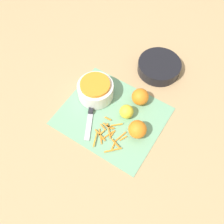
{
  "coord_description": "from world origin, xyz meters",
  "views": [
    {
      "loc": [
        0.3,
        -0.47,
        1.0
      ],
      "look_at": [
        0.0,
        0.0,
        0.04
      ],
      "focal_mm": 42.0,
      "sensor_mm": 36.0,
      "label": 1
    }
  ],
  "objects_px": {
    "bowl_dark": "(159,67)",
    "lemon": "(126,112)",
    "orange_right": "(137,129)",
    "bowl_speckled": "(96,90)",
    "knife": "(91,110)",
    "orange_left": "(140,97)"
  },
  "relations": [
    {
      "from": "bowl_dark",
      "to": "lemon",
      "type": "xyz_separation_m",
      "value": [
        -0.0,
        -0.3,
        0.01
      ]
    },
    {
      "from": "orange_right",
      "to": "bowl_speckled",
      "type": "bearing_deg",
      "value": 164.87
    },
    {
      "from": "bowl_dark",
      "to": "knife",
      "type": "bearing_deg",
      "value": -111.24
    },
    {
      "from": "knife",
      "to": "orange_left",
      "type": "relative_size",
      "value": 2.61
    },
    {
      "from": "orange_right",
      "to": "orange_left",
      "type": "bearing_deg",
      "value": 115.47
    },
    {
      "from": "lemon",
      "to": "bowl_dark",
      "type": "bearing_deg",
      "value": 89.91
    },
    {
      "from": "bowl_speckled",
      "to": "orange_right",
      "type": "bearing_deg",
      "value": -15.13
    },
    {
      "from": "orange_left",
      "to": "orange_right",
      "type": "height_order",
      "value": "orange_right"
    },
    {
      "from": "bowl_speckled",
      "to": "orange_left",
      "type": "relative_size",
      "value": 2.11
    },
    {
      "from": "bowl_dark",
      "to": "orange_right",
      "type": "bearing_deg",
      "value": -76.96
    },
    {
      "from": "bowl_dark",
      "to": "lemon",
      "type": "distance_m",
      "value": 0.3
    },
    {
      "from": "orange_left",
      "to": "lemon",
      "type": "bearing_deg",
      "value": -98.49
    },
    {
      "from": "lemon",
      "to": "orange_left",
      "type": "bearing_deg",
      "value": 81.51
    },
    {
      "from": "bowl_speckled",
      "to": "orange_left",
      "type": "height_order",
      "value": "bowl_speckled"
    },
    {
      "from": "orange_left",
      "to": "orange_right",
      "type": "bearing_deg",
      "value": -64.53
    },
    {
      "from": "bowl_speckled",
      "to": "orange_right",
      "type": "xyz_separation_m",
      "value": [
        0.25,
        -0.07,
        -0.0
      ]
    },
    {
      "from": "knife",
      "to": "orange_right",
      "type": "relative_size",
      "value": 2.58
    },
    {
      "from": "bowl_speckled",
      "to": "bowl_dark",
      "type": "xyz_separation_m",
      "value": [
        0.17,
        0.29,
        -0.02
      ]
    },
    {
      "from": "bowl_dark",
      "to": "orange_right",
      "type": "xyz_separation_m",
      "value": [
        0.08,
        -0.35,
        0.02
      ]
    },
    {
      "from": "bowl_speckled",
      "to": "orange_right",
      "type": "distance_m",
      "value": 0.26
    },
    {
      "from": "knife",
      "to": "orange_right",
      "type": "bearing_deg",
      "value": 65.41
    },
    {
      "from": "bowl_speckled",
      "to": "orange_left",
      "type": "distance_m",
      "value": 0.2
    }
  ]
}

